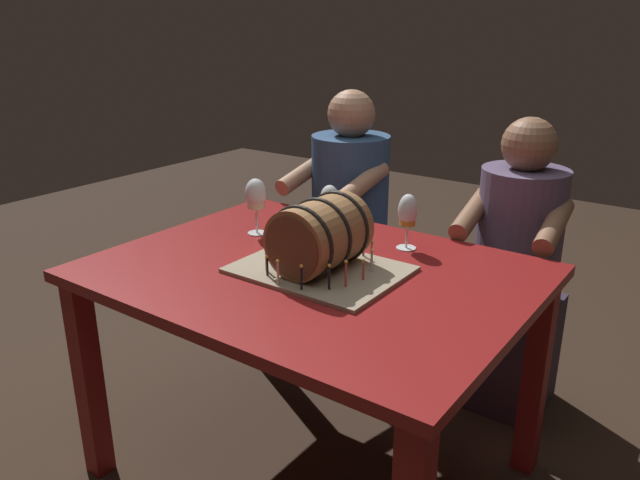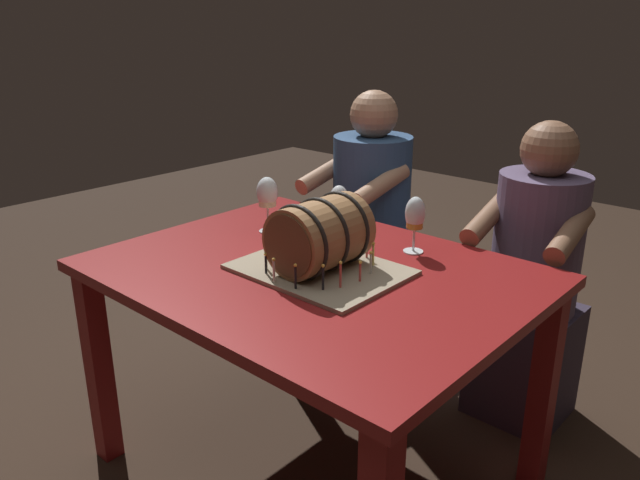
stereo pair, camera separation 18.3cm
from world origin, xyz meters
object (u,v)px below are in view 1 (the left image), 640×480
(person_seated_left, at_px, (349,236))
(dining_table, at_px, (312,299))
(person_seated_right, at_px, (513,283))
(wine_glass_amber, at_px, (408,213))
(wine_glass_white, at_px, (256,196))
(barrel_cake, at_px, (320,239))
(wine_glass_red, at_px, (330,203))

(person_seated_left, bearing_deg, dining_table, -64.34)
(dining_table, xyz_separation_m, person_seated_right, (0.37, 0.78, -0.13))
(dining_table, distance_m, wine_glass_amber, 0.42)
(wine_glass_white, xyz_separation_m, person_seated_right, (0.72, 0.63, -0.37))
(wine_glass_white, bearing_deg, person_seated_right, 41.29)
(wine_glass_white, relative_size, person_seated_right, 0.18)
(dining_table, distance_m, wine_glass_white, 0.45)
(barrel_cake, relative_size, person_seated_left, 0.41)
(barrel_cake, distance_m, wine_glass_red, 0.30)
(dining_table, bearing_deg, wine_glass_white, 157.64)
(barrel_cake, height_order, wine_glass_white, barrel_cake)
(dining_table, height_order, person_seated_left, person_seated_left)
(wine_glass_amber, bearing_deg, wine_glass_red, -166.77)
(person_seated_left, height_order, person_seated_right, person_seated_left)
(wine_glass_white, xyz_separation_m, wine_glass_red, (0.23, 0.11, -0.01))
(barrel_cake, distance_m, person_seated_left, 0.93)
(dining_table, bearing_deg, wine_glass_red, 114.23)
(wine_glass_white, distance_m, wine_glass_red, 0.26)
(wine_glass_amber, bearing_deg, person_seated_left, 138.73)
(wine_glass_white, xyz_separation_m, person_seated_left, (-0.03, 0.64, -0.33))
(wine_glass_white, bearing_deg, wine_glass_red, 25.62)
(wine_glass_red, bearing_deg, wine_glass_amber, 13.23)
(person_seated_left, distance_m, person_seated_right, 0.75)
(barrel_cake, height_order, person_seated_right, person_seated_right)
(wine_glass_amber, relative_size, wine_glass_red, 0.99)
(wine_glass_amber, distance_m, wine_glass_red, 0.27)
(wine_glass_white, bearing_deg, wine_glass_amber, 19.26)
(wine_glass_amber, bearing_deg, dining_table, -115.38)
(dining_table, bearing_deg, barrel_cake, -11.98)
(dining_table, relative_size, wine_glass_red, 6.85)
(wine_glass_amber, relative_size, person_seated_right, 0.16)
(wine_glass_red, height_order, person_seated_left, person_seated_left)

